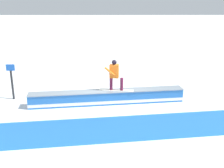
# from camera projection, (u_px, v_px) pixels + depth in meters

# --- Properties ---
(ground_plane) EXTENTS (120.00, 120.00, 0.00)m
(ground_plane) POSITION_uv_depth(u_px,v_px,m) (107.00, 103.00, 12.62)
(ground_plane) COLOR white
(grind_box) EXTENTS (7.03, 1.50, 0.63)m
(grind_box) POSITION_uv_depth(u_px,v_px,m) (107.00, 98.00, 12.53)
(grind_box) COLOR #2868B7
(grind_box) RESTS_ON ground_plane
(snowboarder) EXTENTS (1.59, 0.53, 1.41)m
(snowboarder) POSITION_uv_depth(u_px,v_px,m) (115.00, 74.00, 12.26)
(snowboarder) COLOR silver
(snowboarder) RESTS_ON grind_box
(safety_fence) EXTENTS (13.19, 1.77, 0.95)m
(safety_fence) POSITION_uv_depth(u_px,v_px,m) (106.00, 130.00, 9.08)
(safety_fence) COLOR #2C7EE8
(safety_fence) RESTS_ON ground_plane
(trail_marker) EXTENTS (0.40, 0.10, 1.70)m
(trail_marker) POSITION_uv_depth(u_px,v_px,m) (12.00, 81.00, 12.90)
(trail_marker) COLOR #262628
(trail_marker) RESTS_ON ground_plane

